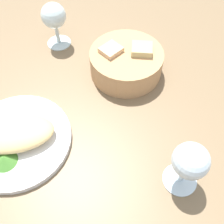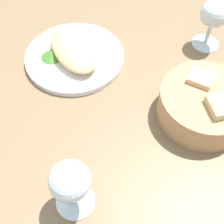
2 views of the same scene
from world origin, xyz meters
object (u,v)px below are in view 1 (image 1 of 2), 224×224
bread_basket (126,62)px  wine_glass_far (54,18)px  wine_glass_near (190,163)px  plate (17,140)px

bread_basket → wine_glass_far: (-19.57, 9.84, 4.76)cm
wine_glass_near → wine_glass_far: wine_glass_far is taller
bread_basket → wine_glass_near: wine_glass_near is taller
plate → wine_glass_near: (34.16, -5.97, 7.41)cm
bread_basket → wine_glass_far: wine_glass_far is taller
plate → bread_basket: 31.73cm
bread_basket → wine_glass_near: size_ratio=1.49×
wine_glass_near → plate: bearing=170.1°
plate → wine_glass_far: 33.30cm
plate → bread_basket: bearing=45.4°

